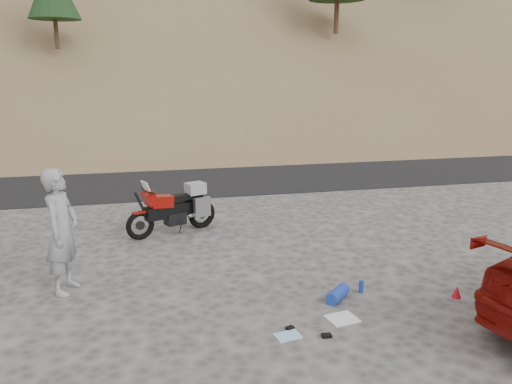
# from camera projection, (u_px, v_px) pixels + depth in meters

# --- Properties ---
(ground) EXTENTS (140.00, 140.00, 0.00)m
(ground) POSITION_uv_depth(u_px,v_px,m) (209.00, 282.00, 8.19)
(ground) COLOR #44413E
(ground) RESTS_ON ground
(road) EXTENTS (120.00, 7.00, 0.05)m
(road) POSITION_uv_depth(u_px,v_px,m) (173.00, 174.00, 16.71)
(road) COLOR black
(road) RESTS_ON ground
(motorcycle) EXTENTS (1.95, 1.04, 1.23)m
(motorcycle) POSITION_uv_depth(u_px,v_px,m) (176.00, 209.00, 10.58)
(motorcycle) COLOR black
(motorcycle) RESTS_ON ground
(man) EXTENTS (0.66, 0.82, 1.97)m
(man) POSITION_uv_depth(u_px,v_px,m) (68.00, 291.00, 7.87)
(man) COLOR gray
(man) RESTS_ON ground
(gear_white_cloth) EXTENTS (0.46, 0.42, 0.01)m
(gear_white_cloth) POSITION_uv_depth(u_px,v_px,m) (342.00, 319.00, 6.97)
(gear_white_cloth) COLOR white
(gear_white_cloth) RESTS_ON ground
(gear_blue_mat) EXTENTS (0.48, 0.48, 0.19)m
(gear_blue_mat) POSITION_uv_depth(u_px,v_px,m) (338.00, 294.00, 7.53)
(gear_blue_mat) COLOR #1C39A9
(gear_blue_mat) RESTS_ON ground
(gear_bottle) EXTENTS (0.08, 0.08, 0.20)m
(gear_bottle) POSITION_uv_depth(u_px,v_px,m) (361.00, 286.00, 7.78)
(gear_bottle) COLOR #1C39A9
(gear_bottle) RESTS_ON ground
(gear_funnel) EXTENTS (0.17, 0.17, 0.18)m
(gear_funnel) POSITION_uv_depth(u_px,v_px,m) (457.00, 292.00, 7.62)
(gear_funnel) COLOR red
(gear_funnel) RESTS_ON ground
(gear_glove_a) EXTENTS (0.13, 0.10, 0.04)m
(gear_glove_a) POSITION_uv_depth(u_px,v_px,m) (327.00, 336.00, 6.50)
(gear_glove_a) COLOR black
(gear_glove_a) RESTS_ON ground
(gear_glove_b) EXTENTS (0.13, 0.11, 0.04)m
(gear_glove_b) POSITION_uv_depth(u_px,v_px,m) (290.00, 328.00, 6.70)
(gear_glove_b) COLOR black
(gear_glove_b) RESTS_ON ground
(gear_blue_cloth) EXTENTS (0.36, 0.29, 0.01)m
(gear_blue_cloth) POSITION_uv_depth(u_px,v_px,m) (288.00, 336.00, 6.52)
(gear_blue_cloth) COLOR #94C8E5
(gear_blue_cloth) RESTS_ON ground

